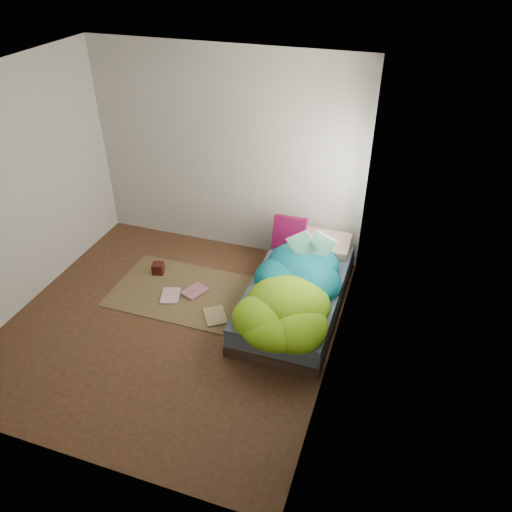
{
  "coord_description": "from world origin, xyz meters",
  "views": [
    {
      "loc": [
        2.21,
        -3.64,
        3.7
      ],
      "look_at": [
        0.73,
        0.75,
        0.58
      ],
      "focal_mm": 35.0,
      "sensor_mm": 36.0,
      "label": 1
    }
  ],
  "objects": [
    {
      "name": "floor_book_a",
      "position": [
        -0.33,
        0.39,
        0.02
      ],
      "size": [
        0.3,
        0.35,
        0.02
      ],
      "primitive_type": "imported",
      "rotation": [
        0.0,
        0.0,
        0.32
      ],
      "color": "white",
      "rests_on": "rug"
    },
    {
      "name": "open_book",
      "position": [
        1.31,
        0.96,
        0.81
      ],
      "size": [
        0.45,
        0.19,
        0.27
      ],
      "primitive_type": null,
      "rotation": [
        0.0,
        0.0,
        0.23
      ],
      "color": "#39872C",
      "rests_on": "duvet"
    },
    {
      "name": "rug",
      "position": [
        -0.15,
        0.55,
        0.01
      ],
      "size": [
        1.6,
        1.1,
        0.01
      ],
      "primitive_type": "cube",
      "color": "brown",
      "rests_on": "ground"
    },
    {
      "name": "duvet",
      "position": [
        1.22,
        0.5,
        0.51
      ],
      "size": [
        0.96,
        1.84,
        0.34
      ],
      "primitive_type": null,
      "color": "navy",
      "rests_on": "bed"
    },
    {
      "name": "floor_book_c",
      "position": [
        0.32,
        0.18,
        0.02
      ],
      "size": [
        0.37,
        0.39,
        0.02
      ],
      "primitive_type": "imported",
      "rotation": [
        0.0,
        0.0,
        0.6
      ],
      "color": "tan",
      "rests_on": "rug"
    },
    {
      "name": "wooden_box",
      "position": [
        -0.58,
        0.8,
        0.08
      ],
      "size": [
        0.17,
        0.17,
        0.14
      ],
      "primitive_type": "cube",
      "rotation": [
        0.0,
        0.0,
        0.26
      ],
      "color": "black",
      "rests_on": "rug"
    },
    {
      "name": "pillow_magenta",
      "position": [
        0.94,
        1.42,
        0.54
      ],
      "size": [
        0.4,
        0.13,
        0.4
      ],
      "primitive_type": "cube",
      "rotation": [
        0.0,
        0.0,
        0.02
      ],
      "color": "#4E0527",
      "rests_on": "bed"
    },
    {
      "name": "pillow_floral",
      "position": [
        1.35,
        1.5,
        0.41
      ],
      "size": [
        0.66,
        0.42,
        0.15
      ],
      "primitive_type": "cube",
      "rotation": [
        0.0,
        0.0,
        0.02
      ],
      "color": "silver",
      "rests_on": "bed"
    },
    {
      "name": "floor_book_b",
      "position": [
        -0.08,
        0.63,
        0.03
      ],
      "size": [
        0.31,
        0.35,
        0.03
      ],
      "primitive_type": "imported",
      "rotation": [
        0.0,
        0.0,
        -0.39
      ],
      "color": "pink",
      "rests_on": "rug"
    },
    {
      "name": "ground",
      "position": [
        0.0,
        0.0,
        0.0
      ],
      "size": [
        3.5,
        3.5,
        0.0
      ],
      "primitive_type": "cube",
      "color": "#3E2918",
      "rests_on": "ground"
    },
    {
      "name": "bed",
      "position": [
        1.22,
        0.72,
        0.17
      ],
      "size": [
        1.0,
        2.0,
        0.34
      ],
      "color": "#362A1D",
      "rests_on": "ground"
    },
    {
      "name": "room_walls",
      "position": [
        0.01,
        0.01,
        1.63
      ],
      "size": [
        3.54,
        3.54,
        2.62
      ],
      "color": "beige",
      "rests_on": "ground"
    }
  ]
}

